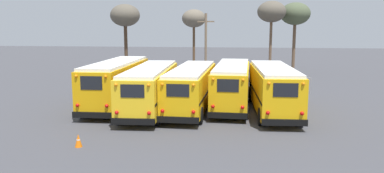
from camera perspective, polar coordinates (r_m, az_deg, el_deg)
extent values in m
plane|color=#424247|center=(27.01, 0.00, -3.39)|extent=(160.00, 160.00, 0.00)
cube|color=#E5A00C|center=(28.23, -11.37, 0.55)|extent=(2.69, 10.30, 2.78)
cube|color=white|center=(28.05, -11.46, 3.55)|extent=(2.49, 9.89, 0.20)
cube|color=black|center=(23.65, -14.93, -4.22)|extent=(2.50, 0.26, 0.36)
cube|color=black|center=(23.31, -15.11, 0.52)|extent=(1.35, 0.06, 0.83)
sphere|color=red|center=(23.86, -17.07, -2.77)|extent=(0.22, 0.22, 0.22)
sphere|color=orange|center=(23.56, -17.27, 1.50)|extent=(0.18, 0.18, 0.18)
sphere|color=red|center=(23.21, -12.88, -2.92)|extent=(0.22, 0.22, 0.22)
sphere|color=orange|center=(22.91, -13.03, 1.47)|extent=(0.18, 0.18, 0.18)
cube|color=black|center=(28.64, -13.72, 0.17)|extent=(0.26, 10.04, 0.14)
cube|color=black|center=(27.92, -8.93, 0.09)|extent=(0.26, 10.04, 0.14)
cylinder|color=black|center=(32.36, -11.26, -0.59)|extent=(0.30, 0.98, 0.97)
cylinder|color=black|center=(31.77, -7.31, -0.67)|extent=(0.30, 0.98, 0.97)
cylinder|color=black|center=(25.29, -16.30, -3.50)|extent=(0.30, 0.98, 0.97)
cylinder|color=black|center=(24.53, -11.32, -3.70)|extent=(0.30, 0.98, 0.97)
cube|color=yellow|center=(26.42, -6.30, -0.15)|extent=(2.94, 10.89, 2.48)
cube|color=white|center=(26.24, -6.35, 2.74)|extent=(2.73, 10.45, 0.20)
cube|color=black|center=(21.43, -8.98, -5.29)|extent=(2.52, 0.31, 0.36)
cube|color=black|center=(21.09, -9.08, -0.69)|extent=(1.35, 0.09, 0.74)
sphere|color=red|center=(21.54, -11.41, -3.92)|extent=(0.22, 0.22, 0.22)
sphere|color=orange|center=(21.24, -11.54, 0.23)|extent=(0.18, 0.18, 0.18)
sphere|color=red|center=(21.11, -6.57, -4.06)|extent=(0.22, 0.22, 0.22)
sphere|color=orange|center=(20.81, -6.65, 0.18)|extent=(0.18, 0.18, 0.18)
cube|color=black|center=(26.71, -8.92, -0.51)|extent=(0.50, 10.56, 0.14)
cube|color=black|center=(26.24, -3.63, -0.59)|extent=(0.50, 10.56, 0.14)
cylinder|color=black|center=(30.78, -6.95, -0.88)|extent=(0.33, 1.09, 1.08)
cylinder|color=black|center=(30.41, -2.69, -0.94)|extent=(0.33, 1.09, 1.08)
cylinder|color=black|center=(22.98, -11.00, -4.41)|extent=(0.33, 1.09, 1.08)
cylinder|color=black|center=(22.48, -5.32, -4.59)|extent=(0.33, 1.09, 1.08)
cube|color=#EAAA0F|center=(26.58, -0.03, -0.10)|extent=(2.67, 10.73, 2.44)
cube|color=white|center=(26.40, -0.03, 2.73)|extent=(2.47, 10.30, 0.20)
cube|color=black|center=(21.60, -2.17, -5.10)|extent=(2.46, 0.26, 0.36)
cube|color=black|center=(21.27, -2.18, -0.61)|extent=(1.32, 0.06, 0.73)
sphere|color=red|center=(21.66, -4.53, -3.75)|extent=(0.22, 0.22, 0.22)
sphere|color=orange|center=(21.37, -4.58, 0.31)|extent=(0.18, 0.18, 0.18)
sphere|color=red|center=(21.33, 0.21, -3.92)|extent=(0.22, 0.22, 0.22)
sphere|color=orange|center=(21.03, 0.21, 0.20)|extent=(0.18, 0.18, 0.18)
cube|color=black|center=(26.82, -2.60, -0.43)|extent=(0.29, 10.46, 0.14)
cube|color=black|center=(26.46, 2.57, -0.56)|extent=(0.29, 10.46, 0.14)
cylinder|color=black|center=(30.87, -0.98, -0.81)|extent=(0.31, 1.05, 1.04)
cylinder|color=black|center=(30.58, 3.18, -0.92)|extent=(0.31, 1.05, 1.04)
cylinder|color=black|center=(23.11, -4.29, -4.24)|extent=(0.31, 1.05, 1.04)
cylinder|color=black|center=(22.72, 1.25, -4.44)|extent=(0.31, 1.05, 1.04)
cube|color=#EAAA0F|center=(27.64, 6.11, 0.28)|extent=(2.70, 10.12, 2.60)
cube|color=white|center=(27.46, 6.16, 3.18)|extent=(2.50, 9.71, 0.20)
cube|color=black|center=(22.89, 5.42, -4.42)|extent=(2.43, 0.28, 0.36)
cube|color=black|center=(22.55, 5.49, 0.13)|extent=(1.31, 0.07, 0.78)
sphere|color=red|center=(22.83, 3.20, -3.05)|extent=(0.22, 0.22, 0.22)
sphere|color=orange|center=(22.54, 3.24, 1.09)|extent=(0.18, 0.18, 0.18)
sphere|color=red|center=(22.73, 7.69, -3.18)|extent=(0.22, 0.22, 0.22)
sphere|color=orange|center=(22.43, 7.78, 0.99)|extent=(0.18, 0.18, 0.18)
cube|color=black|center=(27.75, 3.62, -0.05)|extent=(0.34, 9.84, 0.14)
cube|color=black|center=(27.64, 8.60, -0.18)|extent=(0.34, 9.84, 0.14)
cylinder|color=black|center=(31.56, 4.40, -0.72)|extent=(0.31, 0.94, 0.93)
cylinder|color=black|center=(31.47, 8.44, -0.82)|extent=(0.31, 0.94, 0.93)
cylinder|color=black|center=(24.29, 3.00, -3.70)|extent=(0.31, 0.94, 0.93)
cylinder|color=black|center=(24.17, 8.25, -3.85)|extent=(0.31, 0.94, 0.93)
cube|color=#EAAA0F|center=(26.10, 12.25, -0.29)|extent=(2.96, 9.78, 2.59)
cube|color=white|center=(25.91, 12.36, 2.75)|extent=(2.74, 9.39, 0.20)
cube|color=black|center=(21.60, 13.91, -5.34)|extent=(2.55, 0.32, 0.36)
cube|color=black|center=(21.25, 14.09, -0.54)|extent=(1.37, 0.10, 0.78)
sphere|color=red|center=(21.33, 11.49, -3.96)|extent=(0.22, 0.22, 0.22)
sphere|color=orange|center=(21.02, 11.63, 0.45)|extent=(0.18, 0.18, 0.18)
sphere|color=red|center=(21.65, 16.42, -3.97)|extent=(0.22, 0.22, 0.22)
sphere|color=orange|center=(21.34, 16.62, 0.38)|extent=(0.18, 0.18, 0.18)
cube|color=black|center=(25.98, 9.49, -0.69)|extent=(0.49, 9.47, 0.14)
cube|color=black|center=(26.33, 14.95, -0.74)|extent=(0.49, 9.47, 0.14)
cylinder|color=black|center=(29.62, 9.01, -1.32)|extent=(0.33, 1.09, 1.08)
cylinder|color=black|center=(29.91, 13.47, -1.36)|extent=(0.33, 1.09, 1.08)
cylinder|color=black|center=(22.73, 10.45, -4.55)|extent=(0.33, 1.09, 1.08)
cylinder|color=black|center=(23.10, 16.22, -4.54)|extent=(0.33, 1.09, 1.08)
cylinder|color=#75604C|center=(40.20, 2.11, 5.94)|extent=(0.26, 0.26, 7.23)
cube|color=#75604C|center=(40.14, 2.13, 9.86)|extent=(1.80, 0.14, 0.14)
cylinder|color=brown|center=(47.91, 0.28, 5.74)|extent=(0.31, 0.31, 6.02)
ellipsoid|color=#6B6051|center=(47.83, 0.29, 10.34)|extent=(3.01, 3.01, 2.26)
cylinder|color=brown|center=(47.22, 11.86, 5.90)|extent=(0.33, 0.33, 6.68)
ellipsoid|color=#5B5447|center=(47.19, 12.03, 11.10)|extent=(3.44, 3.44, 2.58)
cylinder|color=#473323|center=(44.26, -10.02, 5.43)|extent=(0.39, 0.39, 6.19)
ellipsoid|color=#5B5447|center=(44.19, -10.16, 10.64)|extent=(3.38, 3.38, 2.53)
cylinder|color=brown|center=(49.97, 15.25, 5.79)|extent=(0.40, 0.40, 6.41)
ellipsoid|color=#4C563D|center=(49.93, 15.46, 10.65)|extent=(3.77, 3.77, 2.83)
cylinder|color=#939399|center=(36.44, -13.72, 0.74)|extent=(0.06, 0.06, 1.40)
cylinder|color=#939399|center=(35.66, -10.09, 0.68)|extent=(0.06, 0.06, 1.40)
cylinder|color=#939399|center=(35.02, -6.32, 0.62)|extent=(0.06, 0.06, 1.40)
cylinder|color=#939399|center=(34.54, -2.43, 0.55)|extent=(0.06, 0.06, 1.40)
cylinder|color=#939399|center=(34.23, 1.56, 0.48)|extent=(0.06, 0.06, 1.40)
cylinder|color=#939399|center=(34.09, 5.59, 0.40)|extent=(0.06, 0.06, 1.40)
cylinder|color=#939399|center=(34.11, 9.64, 0.32)|extent=(0.06, 0.06, 1.40)
cylinder|color=#939399|center=(34.31, 13.67, 0.24)|extent=(0.06, 0.06, 1.40)
cylinder|color=#939399|center=(34.67, 17.63, 0.16)|extent=(0.06, 0.06, 1.40)
cylinder|color=#939399|center=(34.13, 1.56, 1.64)|extent=(19.29, 0.04, 0.04)
cone|color=orange|center=(19.36, -16.93, -7.87)|extent=(0.36, 0.36, 0.66)
cylinder|color=white|center=(19.35, -16.93, -7.77)|extent=(0.17, 0.17, 0.07)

